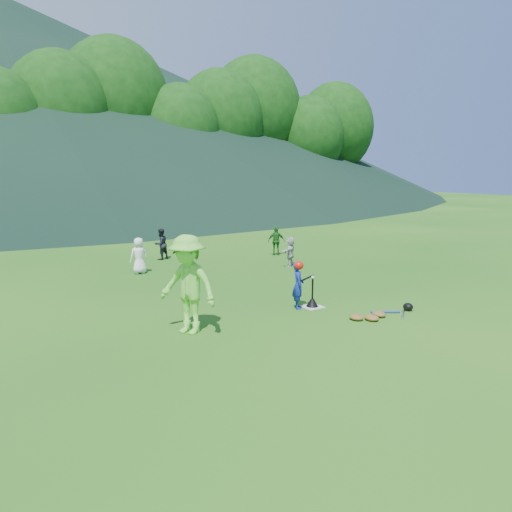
# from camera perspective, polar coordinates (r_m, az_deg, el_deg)

# --- Properties ---
(ground) EXTENTS (120.00, 120.00, 0.00)m
(ground) POSITION_cam_1_polar(r_m,az_deg,el_deg) (12.20, 6.44, -5.83)
(ground) COLOR #155112
(ground) RESTS_ON ground
(home_plate) EXTENTS (0.45, 0.45, 0.02)m
(home_plate) POSITION_cam_1_polar(r_m,az_deg,el_deg) (12.19, 6.44, -5.78)
(home_plate) COLOR silver
(home_plate) RESTS_ON ground
(baseball) EXTENTS (0.08, 0.08, 0.08)m
(baseball) POSITION_cam_1_polar(r_m,az_deg,el_deg) (12.02, 6.50, -2.44)
(baseball) COLOR white
(baseball) RESTS_ON batting_tee
(batter_child) EXTENTS (0.44, 0.49, 1.13)m
(batter_child) POSITION_cam_1_polar(r_m,az_deg,el_deg) (11.94, 4.83, -3.36)
(batter_child) COLOR navy
(batter_child) RESTS_ON ground
(adult_coach) EXTENTS (1.26, 1.50, 2.01)m
(adult_coach) POSITION_cam_1_polar(r_m,az_deg,el_deg) (10.09, -7.78, -3.25)
(adult_coach) COLOR #72DD41
(adult_coach) RESTS_ON ground
(fielder_a) EXTENTS (0.58, 0.40, 1.16)m
(fielder_a) POSITION_cam_1_polar(r_m,az_deg,el_deg) (16.37, -13.23, 0.04)
(fielder_a) COLOR white
(fielder_a) RESTS_ON ground
(fielder_b) EXTENTS (0.67, 0.60, 1.16)m
(fielder_b) POSITION_cam_1_polar(r_m,az_deg,el_deg) (18.84, -10.81, 1.35)
(fielder_b) COLOR black
(fielder_b) RESTS_ON ground
(fielder_c) EXTENTS (0.71, 0.55, 1.12)m
(fielder_c) POSITION_cam_1_polar(r_m,az_deg,el_deg) (19.46, 2.33, 1.72)
(fielder_c) COLOR #1E631D
(fielder_c) RESTS_ON ground
(fielder_d) EXTENTS (0.97, 0.75, 1.02)m
(fielder_d) POSITION_cam_1_polar(r_m,az_deg,el_deg) (17.26, 3.91, 0.52)
(fielder_d) COLOR #BDBDBD
(fielder_d) RESTS_ON ground
(batting_tee) EXTENTS (0.30, 0.30, 0.68)m
(batting_tee) POSITION_cam_1_polar(r_m,az_deg,el_deg) (12.16, 6.45, -5.24)
(batting_tee) COLOR black
(batting_tee) RESTS_ON home_plate
(batter_gear) EXTENTS (0.71, 0.31, 0.49)m
(batter_gear) POSITION_cam_1_polar(r_m,az_deg,el_deg) (11.86, 4.95, -1.20)
(batter_gear) COLOR red
(batter_gear) RESTS_ON ground
(equipment_pile) EXTENTS (1.80, 0.80, 0.19)m
(equipment_pile) POSITION_cam_1_polar(r_m,az_deg,el_deg) (11.65, 13.92, -6.46)
(equipment_pile) COLOR olive
(equipment_pile) RESTS_ON ground
(outfield_fence) EXTENTS (70.07, 0.08, 1.33)m
(outfield_fence) POSITION_cam_1_polar(r_m,az_deg,el_deg) (37.90, -21.57, 5.12)
(outfield_fence) COLOR gray
(outfield_fence) RESTS_ON ground
(tree_line) EXTENTS (70.04, 11.40, 14.82)m
(tree_line) POSITION_cam_1_polar(r_m,az_deg,el_deg) (43.86, -23.52, 15.37)
(tree_line) COLOR #382314
(tree_line) RESTS_ON ground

